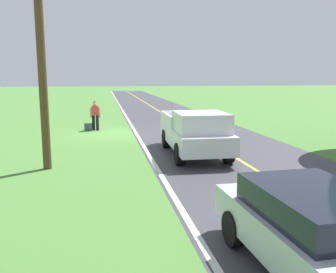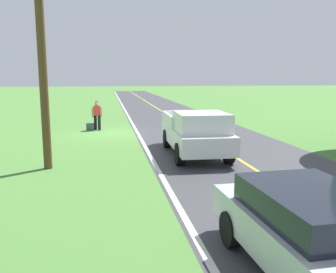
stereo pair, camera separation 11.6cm
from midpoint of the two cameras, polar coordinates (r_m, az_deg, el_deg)
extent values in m
plane|color=#4C7F38|center=(20.19, -8.97, 0.50)|extent=(200.00, 200.00, 0.00)
cube|color=#3D3D42|center=(20.79, 3.69, 0.87)|extent=(6.91, 120.00, 0.00)
cube|color=silver|center=(20.25, -5.33, 0.62)|extent=(0.16, 117.60, 0.00)
cube|color=gold|center=(20.79, 3.69, 0.88)|extent=(0.14, 117.60, 0.00)
cylinder|color=black|center=(21.39, -11.38, 2.13)|extent=(0.18, 0.18, 0.88)
cylinder|color=black|center=(21.62, -11.97, 2.19)|extent=(0.18, 0.18, 0.88)
cube|color=red|center=(21.43, -11.74, 4.09)|extent=(0.41, 0.28, 0.58)
sphere|color=tan|center=(21.39, -11.78, 5.17)|extent=(0.23, 0.23, 0.23)
sphere|color=#4C564C|center=(21.39, -11.79, 5.37)|extent=(0.20, 0.20, 0.20)
cube|color=#591E19|center=(21.62, -11.75, 4.22)|extent=(0.33, 0.21, 0.44)
cylinder|color=tan|center=(21.42, -11.04, 3.82)|extent=(0.10, 0.10, 0.58)
cylinder|color=tan|center=(21.41, -12.43, 3.77)|extent=(0.10, 0.10, 0.58)
cube|color=#384C56|center=(21.48, -12.77, 1.50)|extent=(0.47, 0.22, 0.43)
cube|color=silver|center=(14.56, 3.87, 0.11)|extent=(2.15, 5.45, 0.70)
cube|color=silver|center=(13.32, 5.02, 2.30)|extent=(1.90, 2.21, 0.72)
cube|color=black|center=(13.31, 5.02, 2.60)|extent=(1.71, 1.34, 0.43)
cube|color=silver|center=(15.75, 6.39, 2.90)|extent=(0.18, 3.03, 0.45)
cube|color=silver|center=(15.37, -0.41, 2.79)|extent=(0.18, 3.03, 0.45)
cube|color=silver|center=(17.00, 1.99, 3.44)|extent=(1.84, 0.15, 0.45)
cylinder|color=black|center=(13.20, 9.33, -2.52)|extent=(0.32, 0.81, 0.80)
cylinder|color=black|center=(12.77, 1.62, -2.81)|extent=(0.32, 0.81, 0.80)
cylinder|color=black|center=(16.32, 5.76, -0.14)|extent=(0.32, 0.81, 0.80)
cylinder|color=black|center=(15.96, -0.51, -0.31)|extent=(0.32, 0.81, 0.80)
cube|color=#B2B7C1|center=(6.11, 22.89, -15.31)|extent=(2.00, 4.46, 0.62)
cube|color=black|center=(6.06, 22.13, -9.96)|extent=(1.71, 2.43, 0.46)
cylinder|color=black|center=(7.74, 21.94, -12.41)|extent=(0.26, 0.67, 0.66)
cylinder|color=black|center=(6.97, 9.98, -14.30)|extent=(0.26, 0.67, 0.66)
cylinder|color=brown|center=(12.67, -19.85, 11.75)|extent=(0.28, 0.28, 7.48)
camera|label=1|loc=(0.06, -90.29, -0.05)|focal=38.11mm
camera|label=2|loc=(0.06, 89.71, 0.05)|focal=38.11mm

